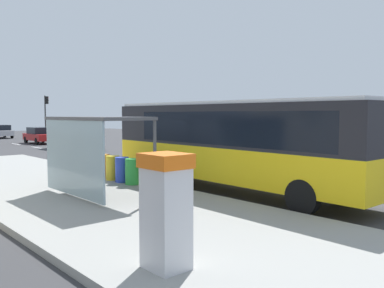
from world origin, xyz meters
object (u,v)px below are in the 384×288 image
Objects in this scene: traffic_light_near_side at (46,110)px; bus_shelter at (89,136)px; sedan_far at (1,131)px; recycling_bin_blue at (122,170)px; ticket_machine at (166,210)px; recycling_bin_orange at (104,166)px; bus at (232,140)px; recycling_bin_yellow at (113,168)px; white_van at (76,132)px; sedan_near at (40,135)px; recycling_bin_green at (132,172)px.

bus_shelter is at bearing -109.91° from traffic_light_near_side.
recycling_bin_blue is at bearing -100.04° from sedan_far.
recycling_bin_orange is at bearing 66.34° from ticket_machine.
bus is 11.63× the size of recycling_bin_yellow.
bus_shelter reaches higher than recycling_bin_blue.
bus is at bearing -100.83° from white_van.
white_van is at bearing -90.74° from sedan_near.
sedan_near is 34.69m from ticket_machine.
bus reaches higher than sedan_near.
white_van is 5.54× the size of recycling_bin_orange.
ticket_machine is at bearing -109.39° from traffic_light_near_side.
sedan_near is 26.50m from recycling_bin_green.
recycling_bin_orange is 0.24× the size of bus_shelter.
ticket_machine is (-10.63, -44.71, 0.38)m from sedan_far.
traffic_light_near_side is 35.01m from bus_shelter.
sedan_far is 2.30× the size of ticket_machine.
traffic_light_near_side reaches higher than recycling_bin_yellow.
bus reaches higher than bus_shelter.
white_van reaches higher than recycling_bin_blue.
recycling_bin_yellow is at bearing 46.54° from bus_shelter.
sedan_far is 4.70× the size of recycling_bin_blue.
sedan_far is 4.70× the size of recycling_bin_yellow.
recycling_bin_yellow is (-6.50, -24.29, -0.14)m from sedan_near.
recycling_bin_green is (-6.50, -25.69, -0.14)m from sedan_near.
traffic_light_near_side is (9.70, 30.57, 2.55)m from recycling_bin_yellow.
recycling_bin_blue is 1.00× the size of recycling_bin_orange.
recycling_bin_yellow is at bearing -100.23° from sedan_far.
bus is 35.42m from traffic_light_near_side.
traffic_light_near_side is (3.20, 6.28, 2.41)m from sedan_near.
sedan_near is 1.11× the size of bus_shelter.
recycling_bin_green is at bearing -90.00° from recycling_bin_orange.
sedan_near reaches higher than recycling_bin_green.
recycling_bin_green is 1.00× the size of recycling_bin_orange.
bus is at bearing 35.04° from ticket_machine.
recycling_bin_green is 1.00× the size of recycling_bin_blue.
recycling_bin_blue is at bearing -90.00° from recycling_bin_yellow.
bus_shelter is (-8.61, -18.70, 0.75)m from white_van.
sedan_far is (0.10, 19.62, -0.55)m from white_van.
bus is 5.52m from recycling_bin_orange.
recycling_bin_orange is 31.51m from traffic_light_near_side.
recycling_bin_yellow is at bearing -90.00° from recycling_bin_orange.
recycling_bin_blue is 0.70m from recycling_bin_yellow.
sedan_near is at bearing -117.02° from traffic_light_near_side.
recycling_bin_orange is (-6.40, -15.67, -0.69)m from white_van.
traffic_light_near_side is at bearing 78.24° from bus.
recycling_bin_green is at bearing -90.00° from recycling_bin_yellow.
traffic_light_near_side is 1.20× the size of bus_shelter.
recycling_bin_green is at bearing -99.86° from sedan_far.
recycling_bin_green is at bearing -106.88° from traffic_light_near_side.
recycling_bin_yellow is (0.00, 1.40, 0.00)m from recycling_bin_green.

